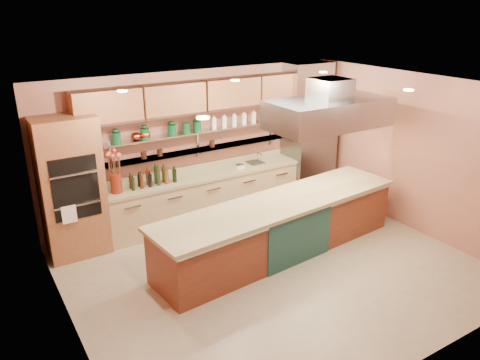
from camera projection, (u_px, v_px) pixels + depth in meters
floor at (275, 270)px, 7.29m from camera, size 6.00×5.00×0.02m
ceiling at (281, 90)px, 6.30m from camera, size 6.00×5.00×0.02m
wall_back at (200, 145)px, 8.78m from camera, size 6.00×0.04×2.80m
wall_front at (421, 262)px, 4.81m from camera, size 6.00×0.04×2.80m
wall_left at (65, 237)px, 5.32m from camera, size 0.04×5.00×2.80m
wall_right at (415, 154)px, 8.27m from camera, size 0.04×5.00×2.80m
oven_stack at (71, 188)px, 7.41m from camera, size 0.95×0.64×2.30m
refrigerator at (308, 149)px, 9.78m from camera, size 0.95×0.72×2.10m
back_counter at (206, 197)px, 8.85m from camera, size 3.84×0.64×0.93m
wall_shelf_lower at (200, 150)px, 8.67m from camera, size 3.60×0.26×0.03m
wall_shelf_upper at (200, 131)px, 8.55m from camera, size 3.60×0.26×0.03m
upper_cabinets at (202, 96)px, 8.31m from camera, size 4.60×0.36×0.55m
range_hood at (329, 113)px, 7.47m from camera, size 2.00×1.00×0.45m
ceiling_downlights at (272, 90)px, 6.47m from camera, size 4.00×2.80×0.02m
island at (280, 227)px, 7.66m from camera, size 4.45×1.36×0.91m
flower_vase at (116, 183)px, 7.76m from camera, size 0.25×0.25×0.34m
oil_bottle_cluster at (153, 177)px, 8.08m from camera, size 0.91×0.37×0.28m
kitchen_scale at (240, 165)px, 8.99m from camera, size 0.17×0.14×0.09m
bar_faucet at (258, 157)px, 9.28m from camera, size 0.03×0.03×0.20m
copper_kettle at (136, 136)px, 7.92m from camera, size 0.19×0.19×0.14m
green_canister at (186, 128)px, 8.38m from camera, size 0.19×0.19×0.17m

